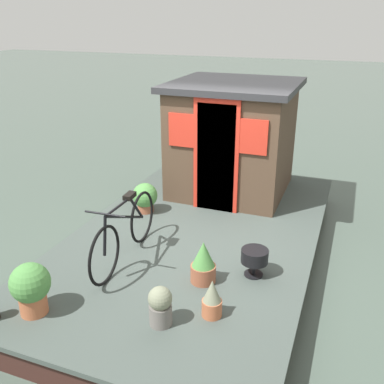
# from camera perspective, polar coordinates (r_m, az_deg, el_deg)

# --- Properties ---
(ground_plane) EXTENTS (60.00, 60.00, 0.00)m
(ground_plane) POSITION_cam_1_polar(r_m,az_deg,el_deg) (6.49, 0.64, -8.34)
(ground_plane) COLOR #47564C
(houseboat_deck) EXTENTS (5.71, 3.31, 0.40)m
(houseboat_deck) POSITION_cam_1_polar(r_m,az_deg,el_deg) (6.39, 0.64, -6.80)
(houseboat_deck) COLOR #424C47
(houseboat_deck) RESTS_ON ground_plane
(houseboat_cabin) EXTENTS (2.01, 2.05, 1.88)m
(houseboat_cabin) POSITION_cam_1_polar(r_m,az_deg,el_deg) (7.50, 5.33, 7.09)
(houseboat_cabin) COLOR #4C3828
(houseboat_cabin) RESTS_ON houseboat_deck
(bicycle) EXTENTS (1.77, 0.50, 0.85)m
(bicycle) POSITION_cam_1_polar(r_m,az_deg,el_deg) (5.52, -8.78, -5.17)
(bicycle) COLOR black
(bicycle) RESTS_ON houseboat_deck
(potted_plant_fern) EXTENTS (0.21, 0.21, 0.42)m
(potted_plant_fern) POSITION_cam_1_polar(r_m,az_deg,el_deg) (4.61, 2.64, -13.82)
(potted_plant_fern) COLOR #B2603D
(potted_plant_fern) RESTS_ON houseboat_deck
(potted_plant_geranium) EXTENTS (0.42, 0.42, 0.58)m
(potted_plant_geranium) POSITION_cam_1_polar(r_m,az_deg,el_deg) (4.87, -20.35, -11.56)
(potted_plant_geranium) COLOR #B2603D
(potted_plant_geranium) RESTS_ON houseboat_deck
(potted_plant_succulent) EXTENTS (0.30, 0.30, 0.52)m
(potted_plant_succulent) POSITION_cam_1_polar(r_m,az_deg,el_deg) (5.10, 1.49, -9.26)
(potted_plant_succulent) COLOR #935138
(potted_plant_succulent) RESTS_ON houseboat_deck
(potted_plant_mint) EXTENTS (0.24, 0.24, 0.43)m
(potted_plant_mint) POSITION_cam_1_polar(r_m,az_deg,el_deg) (4.50, -4.17, -14.60)
(potted_plant_mint) COLOR slate
(potted_plant_mint) RESTS_ON houseboat_deck
(potted_plant_lavender) EXTENTS (0.39, 0.39, 0.47)m
(potted_plant_lavender) POSITION_cam_1_polar(r_m,az_deg,el_deg) (6.86, -6.16, -0.65)
(potted_plant_lavender) COLOR #935138
(potted_plant_lavender) RESTS_ON houseboat_deck
(charcoal_grill) EXTENTS (0.32, 0.32, 0.34)m
(charcoal_grill) POSITION_cam_1_polar(r_m,az_deg,el_deg) (5.26, 8.19, -8.44)
(charcoal_grill) COLOR black
(charcoal_grill) RESTS_ON houseboat_deck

